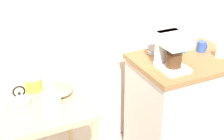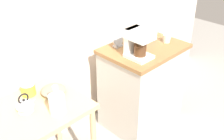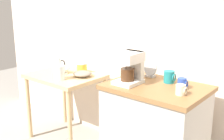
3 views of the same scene
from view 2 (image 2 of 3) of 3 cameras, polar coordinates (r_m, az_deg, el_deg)
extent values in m
cube|color=tan|center=(2.13, -15.88, -8.11)|extent=(0.76, 0.60, 0.04)
cylinder|color=tan|center=(2.66, -11.35, -8.91)|extent=(0.04, 0.04, 0.71)
cube|color=#BCB7AD|center=(2.87, 6.14, -3.56)|extent=(0.74, 0.55, 0.85)
cube|color=olive|center=(2.66, 6.65, 4.39)|extent=(0.77, 0.58, 0.04)
cylinder|color=gray|center=(2.23, -11.95, -4.76)|extent=(0.09, 0.09, 0.01)
ellipsoid|color=gray|center=(2.21, -12.03, -4.11)|extent=(0.19, 0.19, 0.05)
cylinder|color=white|center=(2.10, -17.37, -7.96)|extent=(0.11, 0.11, 0.01)
ellipsoid|color=white|center=(2.08, -17.55, -7.01)|extent=(0.13, 0.13, 0.08)
cone|color=white|center=(2.10, -16.12, -6.26)|extent=(0.06, 0.03, 0.05)
sphere|color=black|center=(2.05, -17.76, -5.92)|extent=(0.02, 0.02, 0.02)
torus|color=black|center=(2.04, -17.81, -5.63)|extent=(0.08, 0.01, 0.08)
cylinder|color=silver|center=(1.99, -11.24, -6.95)|extent=(0.12, 0.12, 0.15)
cylinder|color=silver|center=(1.93, -11.57, -4.27)|extent=(0.04, 0.04, 0.08)
cylinder|color=gold|center=(2.25, -16.88, -3.85)|extent=(0.11, 0.11, 0.09)
cylinder|color=white|center=(2.22, -17.09, -2.69)|extent=(0.12, 0.12, 0.01)
cube|color=white|center=(2.44, 5.54, 2.87)|extent=(0.18, 0.22, 0.03)
cube|color=white|center=(2.44, 4.15, 5.93)|extent=(0.16, 0.05, 0.26)
cube|color=white|center=(2.35, 5.78, 7.31)|extent=(0.18, 0.22, 0.08)
cylinder|color=#4C2D19|center=(2.40, 5.80, 4.17)|extent=(0.11, 0.11, 0.10)
cylinder|color=#2D4CAD|center=(2.80, 8.13, 6.99)|extent=(0.07, 0.07, 0.08)
torus|color=#2D4CAD|center=(2.83, 8.59, 7.18)|extent=(0.01, 0.06, 0.06)
cylinder|color=beige|center=(2.77, 11.19, 6.39)|extent=(0.07, 0.07, 0.08)
torus|color=beige|center=(2.80, 11.63, 6.59)|extent=(0.01, 0.05, 0.05)
cylinder|color=teal|center=(2.73, 5.07, 6.76)|extent=(0.09, 0.09, 0.10)
torus|color=teal|center=(2.76, 5.68, 7.01)|extent=(0.01, 0.07, 0.07)
cube|color=#B2B5BA|center=(2.63, 1.21, 5.02)|extent=(0.08, 0.06, 0.02)
cylinder|color=#B2B5BA|center=(2.61, 1.23, 6.26)|extent=(0.12, 0.05, 0.12)
cylinder|color=black|center=(2.61, 1.26, 6.24)|extent=(0.10, 0.04, 0.10)
camera|label=1|loc=(0.53, 79.50, -4.71)|focal=53.50mm
camera|label=3|loc=(3.01, 52.85, 9.91)|focal=44.68mm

